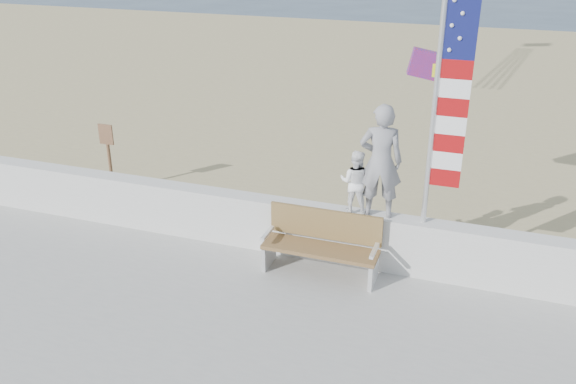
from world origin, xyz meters
name	(u,v)px	position (x,y,z in m)	size (l,w,h in m)	color
ground	(233,325)	(0.00, 0.00, 0.00)	(220.00, 220.00, 0.00)	#2A4054
sand	(369,134)	(0.00, 9.00, 0.04)	(90.00, 40.00, 0.08)	tan
seawall	(281,225)	(0.00, 2.00, 0.63)	(30.00, 0.35, 0.90)	silver
adult	(381,161)	(1.60, 2.00, 1.97)	(0.65, 0.43, 1.78)	gray
child	(355,182)	(1.23, 2.00, 1.59)	(0.49, 0.39, 1.02)	white
bench	(322,243)	(0.85, 1.55, 0.69)	(1.80, 0.57, 1.00)	brown
flag	(445,100)	(2.43, 2.00, 2.99)	(0.50, 0.08, 3.50)	silver
parafoil_kite	(435,67)	(2.03, 4.32, 2.95)	(0.94, 0.43, 0.63)	red
sign	(108,152)	(-4.25, 3.36, 0.94)	(0.32, 0.07, 1.46)	brown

